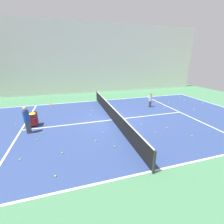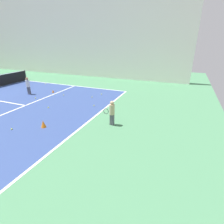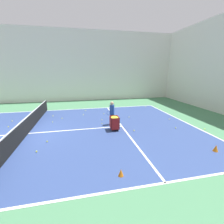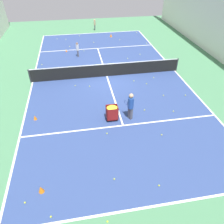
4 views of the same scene
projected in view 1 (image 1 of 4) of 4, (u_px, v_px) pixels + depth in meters
The scene contains 39 objects.
ground_plane at pixel (112, 120), 10.81m from camera, with size 34.36×34.36×0.00m, color #477F56.
court_playing_area at pixel (112, 120), 10.81m from camera, with size 10.95×21.35×0.00m.
line_baseline_near at pixel (224, 107), 13.67m from camera, with size 10.95×0.10×0.00m, color white.
line_sideline_left at pixel (152, 171), 5.86m from camera, with size 0.10×21.35×0.00m, color white.
line_sideline_right at pixel (97, 101), 15.76m from camera, with size 0.10×21.35×0.00m, color white.
line_service_near at pixel (180, 112), 12.38m from camera, with size 10.95×0.10×0.00m, color white.
line_service_far at pixel (21, 130), 9.24m from camera, with size 10.95×0.10×0.00m, color white.
line_centre_service at pixel (112, 120), 10.81m from camera, with size 0.10×11.74×0.00m, color white.
hall_enclosure_right at pixel (89, 59), 18.51m from camera, with size 0.15×30.66×8.32m.
tennis_net at pixel (112, 113), 10.64m from camera, with size 11.25×0.10×1.02m.
coach_at_net at pixel (27, 118), 8.61m from camera, with size 0.49×0.64×1.65m.
child_midcourt at pixel (150, 99), 13.46m from camera, with size 0.27×0.27×1.28m.
ball_cart at pixel (32, 117), 9.66m from camera, with size 0.65×0.52×0.90m.
training_cone_2 at pixel (51, 105), 13.92m from camera, with size 0.19×0.19×0.28m, color orange.
training_cone_3 at pixel (156, 102), 14.97m from camera, with size 0.16×0.16×0.23m, color orange.
tennis_ball_0 at pixel (169, 102), 15.04m from camera, with size 0.07×0.07×0.07m, color yellow.
tennis_ball_1 at pixel (20, 159), 6.50m from camera, with size 0.07×0.07×0.07m, color yellow.
tennis_ball_2 at pixel (126, 129), 9.29m from camera, with size 0.07×0.07×0.07m, color yellow.
tennis_ball_3 at pixel (184, 100), 15.93m from camera, with size 0.07×0.07×0.07m, color yellow.
tennis_ball_4 at pixel (192, 136), 8.49m from camera, with size 0.07×0.07×0.07m, color yellow.
tennis_ball_6 at pixel (90, 115), 11.74m from camera, with size 0.07×0.07×0.07m, color yellow.
tennis_ball_9 at pixel (115, 146), 7.47m from camera, with size 0.07×0.07×0.07m, color yellow.
tennis_ball_10 at pixel (62, 153), 6.95m from camera, with size 0.07×0.07×0.07m, color yellow.
tennis_ball_12 at pixel (156, 133), 8.88m from camera, with size 0.07×0.07×0.07m, color yellow.
tennis_ball_13 at pixel (203, 103), 14.85m from camera, with size 0.07×0.07×0.07m, color yellow.
tennis_ball_14 at pixel (37, 139), 8.12m from camera, with size 0.07×0.07×0.07m, color yellow.
tennis_ball_17 at pixel (165, 107), 13.46m from camera, with size 0.07×0.07×0.07m, color yellow.
tennis_ball_18 at pixel (194, 109), 12.99m from camera, with size 0.07×0.07×0.07m, color yellow.
tennis_ball_19 at pixel (96, 141), 7.98m from camera, with size 0.07×0.07×0.07m, color yellow.
tennis_ball_20 at pixel (16, 124), 9.98m from camera, with size 0.07×0.07×0.07m, color yellow.
tennis_ball_24 at pixel (103, 133), 8.85m from camera, with size 0.07×0.07×0.07m, color yellow.
tennis_ball_25 at pixel (142, 125), 9.97m from camera, with size 0.07×0.07×0.07m, color yellow.
tennis_ball_26 at pixel (115, 113), 12.06m from camera, with size 0.07×0.07×0.07m, color yellow.
tennis_ball_27 at pixel (180, 98), 16.86m from camera, with size 0.07×0.07×0.07m, color yellow.
tennis_ball_30 at pixel (55, 176), 5.58m from camera, with size 0.07×0.07×0.07m, color yellow.
tennis_ball_31 at pixel (92, 110), 12.71m from camera, with size 0.07×0.07×0.07m, color yellow.
tennis_ball_32 at pixel (125, 99), 16.15m from camera, with size 0.07×0.07×0.07m, color yellow.
tennis_ball_33 at pixel (42, 132), 8.90m from camera, with size 0.07×0.07×0.07m, color yellow.
tennis_ball_34 at pixel (167, 128), 9.49m from camera, with size 0.07×0.07×0.07m, color yellow.
Camera 1 is at (-9.58, 2.84, 4.16)m, focal length 24.00 mm.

